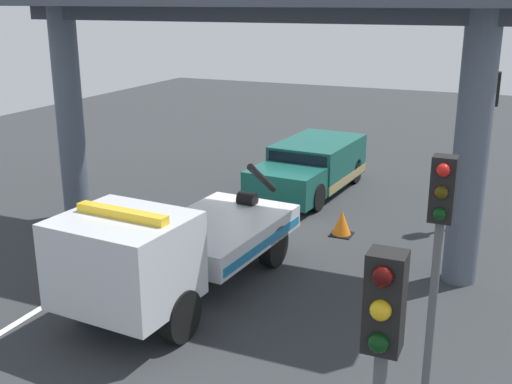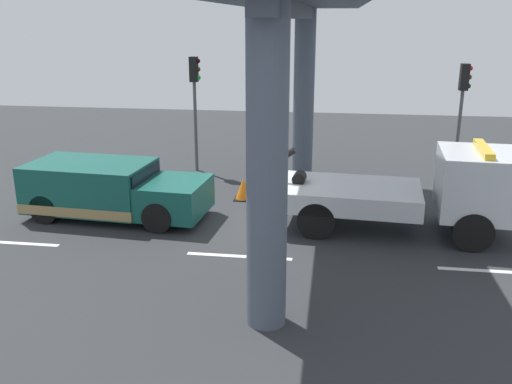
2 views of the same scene
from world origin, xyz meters
The scene contains 11 objects.
ground_plane centered at (0.00, 0.00, -0.05)m, with size 60.00×40.00×0.10m, color #2D3033.
lane_stripe_west centered at (-6.00, -2.37, 0.00)m, with size 2.60×0.16×0.01m, color silver.
lane_stripe_mid centered at (0.00, -2.37, 0.00)m, with size 2.60×0.16×0.01m, color silver.
lane_stripe_east centered at (6.00, -2.37, 0.00)m, with size 2.60×0.16×0.01m, color silver.
tow_truck_white centered at (4.57, -0.06, 1.20)m, with size 7.32×2.82×2.46m.
towed_van_green centered at (-4.25, 0.01, 0.78)m, with size 5.34×2.54×1.58m.
overpass_structure centered at (1.04, 0.00, 6.01)m, with size 3.60×12.63×6.96m.
traffic_light_near centered at (-2.98, 5.42, 3.10)m, with size 0.39×0.32×4.26m.
traffic_light_far centered at (6.52, 5.42, 3.00)m, with size 0.39×0.32×4.11m.
traffic_light_mid centered at (10.02, 5.42, 2.98)m, with size 0.39×0.32×4.09m.
traffic_cone_orange centered at (-0.64, 2.10, 0.33)m, with size 0.58×0.58×0.69m.
Camera 1 is at (14.80, 6.33, 6.06)m, focal length 44.15 mm.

